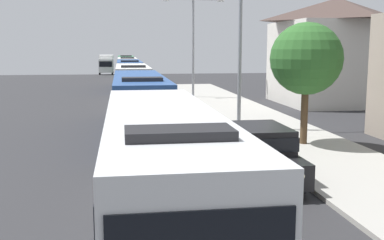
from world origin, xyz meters
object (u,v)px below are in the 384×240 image
bus_tail_end (126,64)px  streetlamp_mid (240,34)px  bus_middle (132,83)px  box_truck_oncoming (106,64)px  bus_second_in_line (139,103)px  streetlamp_far (193,37)px  bus_rear (127,68)px  bus_lead (163,169)px  roadside_tree (306,59)px  white_suv (262,152)px  bus_fourth_in_line (129,74)px

bus_tail_end → streetlamp_mid: streetlamp_mid is taller
bus_middle → box_truck_oncoming: bus_middle is taller
bus_second_in_line → streetlamp_far: bearing=72.4°
bus_tail_end → box_truck_oncoming: bearing=134.8°
bus_second_in_line → bus_middle: size_ratio=1.06×
box_truck_oncoming → streetlamp_far: streetlamp_far is taller
bus_middle → bus_rear: same height
streetlamp_far → bus_middle: bearing=-147.8°
bus_lead → bus_rear: size_ratio=0.95×
bus_rear → roadside_tree: 45.91m
box_truck_oncoming → bus_lead: bearing=-87.4°
bus_lead → bus_middle: (0.00, 27.07, 0.00)m
white_suv → streetlamp_mid: 10.77m
bus_fourth_in_line → streetlamp_far: bearing=-61.4°
bus_lead → white_suv: 5.67m
box_truck_oncoming → streetlamp_mid: size_ratio=0.89×
bus_middle → roadside_tree: size_ratio=2.08×
streetlamp_far → roadside_tree: streetlamp_far is taller
streetlamp_mid → bus_rear: bearing=97.6°
bus_fourth_in_line → white_suv: (3.70, -36.14, -0.66)m
bus_tail_end → box_truck_oncoming: (-3.30, 3.33, 0.01)m
bus_lead → bus_middle: 27.07m
bus_fourth_in_line → bus_rear: 14.34m
streetlamp_far → white_suv: bearing=-93.7°
bus_middle → streetlamp_far: 7.36m
white_suv → bus_second_in_line: bearing=112.0°
bus_second_in_line → white_suv: 9.91m
white_suv → streetlamp_mid: size_ratio=0.56×
bus_middle → streetlamp_mid: streetlamp_mid is taller
bus_lead → bus_rear: 54.73m
bus_tail_end → bus_lead: bearing=-90.0°
bus_tail_end → streetlamp_far: size_ratio=1.32×
bus_rear → bus_tail_end: (-0.00, 13.88, -0.00)m
bus_second_in_line → box_truck_oncoming: (-3.30, 58.52, 0.01)m
bus_lead → streetlamp_far: size_ratio=1.27×
bus_second_in_line → roadside_tree: (7.27, -3.96, 2.28)m
bus_rear → streetlamp_far: (5.40, -24.26, 3.66)m
bus_middle → bus_fourth_in_line: same height
white_suv → streetlamp_mid: bearing=80.2°
bus_middle → streetlamp_far: size_ratio=1.32×
white_suv → roadside_tree: (3.57, 5.20, 2.94)m
bus_rear → bus_fourth_in_line: bearing=-90.0°
box_truck_oncoming → streetlamp_mid: streetlamp_mid is taller
bus_fourth_in_line → bus_tail_end: bearing=90.0°
bus_rear → streetlamp_mid: (5.40, -40.69, 3.49)m
streetlamp_far → bus_lead: bearing=-100.0°
bus_tail_end → streetlamp_far: (5.40, -38.14, 3.66)m
bus_rear → roadside_tree: (7.27, -45.28, 2.28)m
bus_second_in_line → bus_fourth_in_line: 26.97m
bus_middle → white_suv: size_ratio=2.48×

